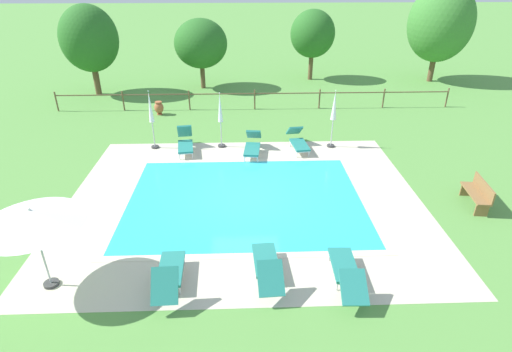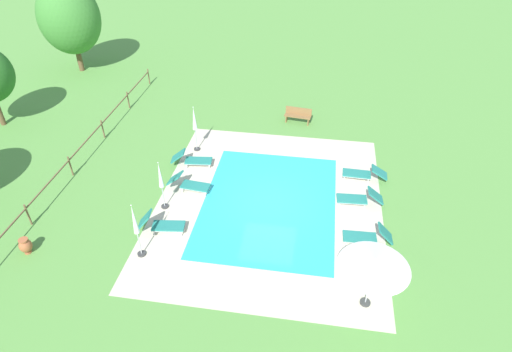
{
  "view_description": "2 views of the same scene",
  "coord_description": "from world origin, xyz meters",
  "px_view_note": "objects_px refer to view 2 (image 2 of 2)",
  "views": [
    {
      "loc": [
        -0.05,
        -11.68,
        6.94
      ],
      "look_at": [
        0.38,
        0.5,
        0.6
      ],
      "focal_mm": 28.46,
      "sensor_mm": 36.0,
      "label": 1
    },
    {
      "loc": [
        -14.67,
        -1.71,
        12.34
      ],
      "look_at": [
        0.64,
        0.69,
        0.95
      ],
      "focal_mm": 30.57,
      "sensor_mm": 36.0,
      "label": 2
    }
  ],
  "objects_px": {
    "sun_lounger_north_far": "(193,159)",
    "sun_lounger_south_mid": "(359,198)",
    "terracotta_urn_near_fence": "(25,246)",
    "sun_lounger_north_near_steps": "(162,224)",
    "wooden_bench_lawn_side": "(298,115)",
    "sun_lounger_north_mid": "(363,173)",
    "sun_lounger_south_near_corner": "(190,184)",
    "sun_lounger_north_end": "(367,236)",
    "patio_umbrella_closed_row_mid_west": "(135,225)",
    "patio_umbrella_closed_row_centre": "(161,180)",
    "patio_umbrella_open_foreground": "(374,264)",
    "tree_centre": "(69,17)",
    "patio_umbrella_closed_row_west": "(195,123)"
  },
  "relations": [
    {
      "from": "wooden_bench_lawn_side",
      "to": "sun_lounger_north_far",
      "type": "bearing_deg",
      "value": 137.42
    },
    {
      "from": "patio_umbrella_closed_row_west",
      "to": "patio_umbrella_closed_row_centre",
      "type": "relative_size",
      "value": 1.05
    },
    {
      "from": "patio_umbrella_closed_row_mid_west",
      "to": "sun_lounger_north_mid",
      "type": "bearing_deg",
      "value": -53.99
    },
    {
      "from": "sun_lounger_north_mid",
      "to": "sun_lounger_south_mid",
      "type": "distance_m",
      "value": 1.93
    },
    {
      "from": "patio_umbrella_closed_row_centre",
      "to": "patio_umbrella_closed_row_mid_west",
      "type": "bearing_deg",
      "value": -179.55
    },
    {
      "from": "sun_lounger_north_near_steps",
      "to": "terracotta_urn_near_fence",
      "type": "distance_m",
      "value": 5.12
    },
    {
      "from": "sun_lounger_north_end",
      "to": "wooden_bench_lawn_side",
      "type": "xyz_separation_m",
      "value": [
        9.33,
        3.43,
        0.08
      ]
    },
    {
      "from": "patio_umbrella_open_foreground",
      "to": "sun_lounger_south_near_corner",
      "type": "bearing_deg",
      "value": 56.08
    },
    {
      "from": "patio_umbrella_open_foreground",
      "to": "patio_umbrella_closed_row_west",
      "type": "xyz_separation_m",
      "value": [
        8.52,
        8.23,
        -0.37
      ]
    },
    {
      "from": "patio_umbrella_open_foreground",
      "to": "tree_centre",
      "type": "distance_m",
      "value": 25.89
    },
    {
      "from": "patio_umbrella_open_foreground",
      "to": "patio_umbrella_closed_row_centre",
      "type": "relative_size",
      "value": 0.98
    },
    {
      "from": "sun_lounger_north_far",
      "to": "sun_lounger_south_mid",
      "type": "bearing_deg",
      "value": -102.68
    },
    {
      "from": "sun_lounger_north_mid",
      "to": "sun_lounger_south_mid",
      "type": "bearing_deg",
      "value": 171.81
    },
    {
      "from": "sun_lounger_south_near_corner",
      "to": "sun_lounger_south_mid",
      "type": "distance_m",
      "value": 7.54
    },
    {
      "from": "sun_lounger_north_end",
      "to": "terracotta_urn_near_fence",
      "type": "distance_m",
      "value": 13.14
    },
    {
      "from": "sun_lounger_north_near_steps",
      "to": "sun_lounger_north_end",
      "type": "height_order",
      "value": "sun_lounger_north_near_steps"
    },
    {
      "from": "sun_lounger_north_near_steps",
      "to": "wooden_bench_lawn_side",
      "type": "distance_m",
      "value": 10.98
    },
    {
      "from": "patio_umbrella_closed_row_mid_west",
      "to": "wooden_bench_lawn_side",
      "type": "relative_size",
      "value": 1.62
    },
    {
      "from": "terracotta_urn_near_fence",
      "to": "patio_umbrella_closed_row_west",
      "type": "bearing_deg",
      "value": -29.12
    },
    {
      "from": "sun_lounger_south_mid",
      "to": "wooden_bench_lawn_side",
      "type": "distance_m",
      "value": 7.66
    },
    {
      "from": "sun_lounger_north_near_steps",
      "to": "sun_lounger_north_far",
      "type": "bearing_deg",
      "value": 0.42
    },
    {
      "from": "patio_umbrella_closed_row_west",
      "to": "sun_lounger_south_near_corner",
      "type": "bearing_deg",
      "value": -170.09
    },
    {
      "from": "sun_lounger_north_mid",
      "to": "sun_lounger_south_near_corner",
      "type": "distance_m",
      "value": 8.08
    },
    {
      "from": "sun_lounger_north_end",
      "to": "patio_umbrella_closed_row_mid_west",
      "type": "relative_size",
      "value": 0.77
    },
    {
      "from": "sun_lounger_south_mid",
      "to": "terracotta_urn_near_fence",
      "type": "bearing_deg",
      "value": 111.08
    },
    {
      "from": "sun_lounger_south_near_corner",
      "to": "patio_umbrella_closed_row_mid_west",
      "type": "distance_m",
      "value": 4.38
    },
    {
      "from": "sun_lounger_north_end",
      "to": "patio_umbrella_open_foreground",
      "type": "height_order",
      "value": "patio_umbrella_open_foreground"
    },
    {
      "from": "sun_lounger_north_far",
      "to": "patio_umbrella_closed_row_mid_west",
      "type": "height_order",
      "value": "patio_umbrella_closed_row_mid_west"
    },
    {
      "from": "sun_lounger_south_near_corner",
      "to": "patio_umbrella_closed_row_mid_west",
      "type": "xyz_separation_m",
      "value": [
        -4.16,
        0.74,
        1.17
      ]
    },
    {
      "from": "patio_umbrella_closed_row_mid_west",
      "to": "wooden_bench_lawn_side",
      "type": "xyz_separation_m",
      "value": [
        11.27,
        -5.1,
        -1.08
      ]
    },
    {
      "from": "sun_lounger_north_end",
      "to": "tree_centre",
      "type": "relative_size",
      "value": 0.31
    },
    {
      "from": "patio_umbrella_closed_row_mid_west",
      "to": "patio_umbrella_closed_row_centre",
      "type": "distance_m",
      "value": 2.85
    },
    {
      "from": "sun_lounger_north_near_steps",
      "to": "sun_lounger_north_far",
      "type": "distance_m",
      "value": 4.73
    },
    {
      "from": "sun_lounger_north_mid",
      "to": "sun_lounger_south_near_corner",
      "type": "bearing_deg",
      "value": 104.77
    },
    {
      "from": "tree_centre",
      "to": "sun_lounger_south_mid",
      "type": "bearing_deg",
      "value": -122.54
    },
    {
      "from": "sun_lounger_north_end",
      "to": "patio_umbrella_open_foreground",
      "type": "bearing_deg",
      "value": 177.01
    },
    {
      "from": "sun_lounger_south_mid",
      "to": "sun_lounger_north_mid",
      "type": "bearing_deg",
      "value": -8.19
    },
    {
      "from": "patio_umbrella_open_foreground",
      "to": "terracotta_urn_near_fence",
      "type": "bearing_deg",
      "value": 88.19
    },
    {
      "from": "sun_lounger_north_end",
      "to": "terracotta_urn_near_fence",
      "type": "xyz_separation_m",
      "value": [
        -2.52,
        12.9,
        -0.01
      ]
    },
    {
      "from": "patio_umbrella_closed_row_west",
      "to": "terracotta_urn_near_fence",
      "type": "xyz_separation_m",
      "value": [
        -8.11,
        4.52,
        -1.23
      ]
    },
    {
      "from": "sun_lounger_north_mid",
      "to": "sun_lounger_north_far",
      "type": "height_order",
      "value": "sun_lounger_north_far"
    },
    {
      "from": "tree_centre",
      "to": "sun_lounger_south_near_corner",
      "type": "bearing_deg",
      "value": -136.96
    },
    {
      "from": "sun_lounger_north_far",
      "to": "patio_umbrella_closed_row_west",
      "type": "height_order",
      "value": "patio_umbrella_closed_row_west"
    },
    {
      "from": "sun_lounger_north_near_steps",
      "to": "tree_centre",
      "type": "height_order",
      "value": "tree_centre"
    },
    {
      "from": "patio_umbrella_closed_row_mid_west",
      "to": "patio_umbrella_closed_row_centre",
      "type": "bearing_deg",
      "value": 0.45
    },
    {
      "from": "patio_umbrella_closed_row_mid_west",
      "to": "patio_umbrella_open_foreground",
      "type": "bearing_deg",
      "value": -96.65
    },
    {
      "from": "sun_lounger_north_far",
      "to": "sun_lounger_south_mid",
      "type": "distance_m",
      "value": 8.14
    },
    {
      "from": "sun_lounger_north_end",
      "to": "sun_lounger_north_mid",
      "type": "bearing_deg",
      "value": -0.39
    },
    {
      "from": "sun_lounger_north_mid",
      "to": "sun_lounger_north_end",
      "type": "distance_m",
      "value": 4.27
    },
    {
      "from": "sun_lounger_north_far",
      "to": "sun_lounger_south_near_corner",
      "type": "xyz_separation_m",
      "value": [
        -1.93,
        -0.4,
        0.0
      ]
    }
  ]
}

